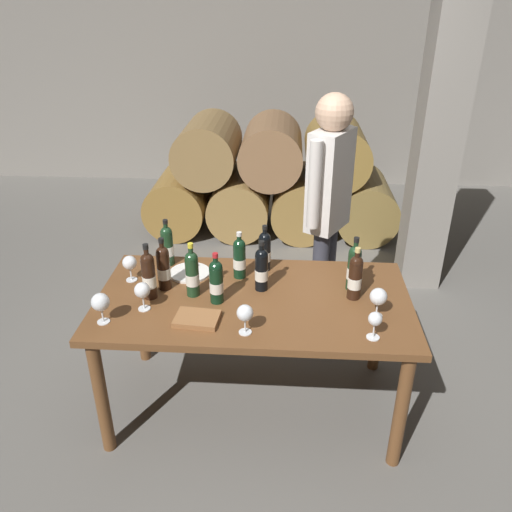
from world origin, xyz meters
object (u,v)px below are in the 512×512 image
(tasting_notebook, at_px, (197,319))
(wine_bottle_5, at_px, (192,273))
(dining_table, at_px, (254,311))
(sommelier_presenting, at_px, (328,200))
(wine_bottle_2, at_px, (164,267))
(wine_glass_3, at_px, (378,297))
(wine_glass_2, at_px, (142,291))
(wine_glass_5, at_px, (130,263))
(wine_bottle_8, at_px, (265,251))
(wine_bottle_0, at_px, (216,281))
(wine_bottle_1, at_px, (239,258))
(wine_bottle_6, at_px, (262,269))
(wine_bottle_9, at_px, (354,267))
(wine_bottle_7, at_px, (355,277))
(wine_glass_1, at_px, (375,320))
(wine_glass_4, at_px, (245,314))
(wine_bottle_4, at_px, (149,275))
(wine_bottle_3, at_px, (167,245))
(serving_plate, at_px, (190,273))
(wine_glass_0, at_px, (100,303))

(tasting_notebook, bearing_deg, wine_bottle_5, 109.29)
(dining_table, relative_size, sommelier_presenting, 0.99)
(wine_bottle_2, relative_size, wine_glass_3, 1.90)
(wine_glass_2, xyz_separation_m, wine_glass_5, (-0.15, 0.29, -0.00))
(wine_bottle_2, distance_m, tasting_notebook, 0.40)
(wine_bottle_8, distance_m, tasting_notebook, 0.65)
(wine_bottle_0, bearing_deg, wine_bottle_8, 57.77)
(wine_bottle_1, distance_m, sommelier_presenting, 0.76)
(wine_bottle_6, relative_size, sommelier_presenting, 0.17)
(dining_table, xyz_separation_m, wine_glass_2, (-0.56, -0.15, 0.20))
(wine_bottle_8, distance_m, wine_bottle_9, 0.53)
(wine_bottle_7, bearing_deg, wine_bottle_0, -173.21)
(wine_glass_1, height_order, wine_glass_4, wine_glass_4)
(dining_table, bearing_deg, tasting_notebook, -137.93)
(wine_bottle_8, height_order, wine_glass_5, wine_bottle_8)
(dining_table, bearing_deg, wine_bottle_9, 13.53)
(wine_bottle_4, relative_size, wine_glass_4, 2.05)
(wine_bottle_3, height_order, serving_plate, wine_bottle_3)
(wine_bottle_7, xyz_separation_m, tasting_notebook, (-0.81, -0.28, -0.12))
(wine_bottle_5, xyz_separation_m, wine_bottle_8, (0.37, 0.31, -0.01))
(serving_plate, bearing_deg, wine_bottle_7, -12.26)
(wine_bottle_0, height_order, tasting_notebook, wine_bottle_0)
(wine_bottle_1, relative_size, wine_glass_3, 1.75)
(sommelier_presenting, bearing_deg, wine_glass_2, -137.84)
(wine_glass_0, distance_m, serving_plate, 0.63)
(wine_bottle_0, bearing_deg, wine_glass_5, 159.58)
(wine_glass_1, xyz_separation_m, sommelier_presenting, (-0.17, 1.08, 0.18))
(wine_bottle_9, bearing_deg, wine_bottle_4, -171.59)
(wine_bottle_2, height_order, wine_glass_3, wine_bottle_2)
(wine_bottle_6, bearing_deg, serving_plate, 161.37)
(wine_bottle_0, distance_m, wine_glass_4, 0.32)
(dining_table, distance_m, wine_glass_0, 0.82)
(dining_table, distance_m, tasting_notebook, 0.38)
(wine_glass_2, height_order, wine_glass_3, wine_glass_3)
(wine_bottle_9, xyz_separation_m, tasting_notebook, (-0.81, -0.37, -0.12))
(wine_bottle_3, xyz_separation_m, wine_glass_5, (-0.17, -0.21, -0.02))
(wine_glass_3, bearing_deg, wine_glass_4, -164.27)
(wine_bottle_6, xyz_separation_m, serving_plate, (-0.43, 0.15, -0.12))
(wine_bottle_5, relative_size, sommelier_presenting, 0.18)
(wine_bottle_3, distance_m, wine_glass_1, 1.33)
(wine_bottle_8, xyz_separation_m, wine_glass_2, (-0.61, -0.47, -0.01))
(wine_glass_0, xyz_separation_m, wine_glass_1, (1.34, -0.04, -0.01))
(dining_table, relative_size, wine_glass_3, 10.49)
(wine_bottle_0, distance_m, wine_bottle_2, 0.33)
(wine_glass_1, distance_m, wine_glass_5, 1.39)
(wine_bottle_6, bearing_deg, wine_bottle_5, -167.27)
(wine_bottle_2, distance_m, wine_bottle_5, 0.18)
(wine_bottle_1, distance_m, wine_bottle_2, 0.43)
(wine_bottle_9, bearing_deg, wine_bottle_1, 171.71)
(dining_table, relative_size, wine_bottle_6, 5.74)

